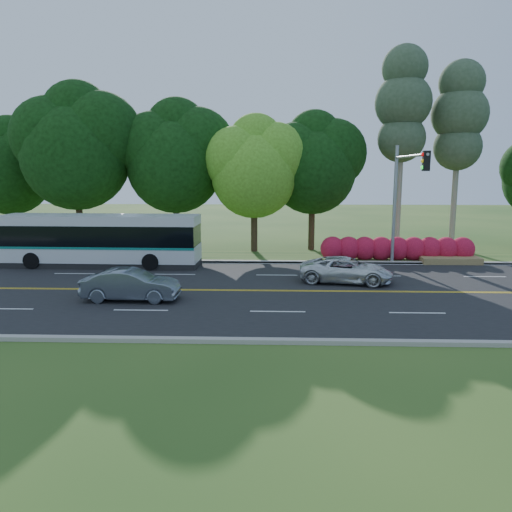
{
  "coord_description": "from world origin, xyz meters",
  "views": [
    {
      "loc": [
        -0.69,
        -22.68,
        5.56
      ],
      "look_at": [
        -1.56,
        2.0,
        1.31
      ],
      "focal_mm": 35.0,
      "sensor_mm": 36.0,
      "label": 1
    }
  ],
  "objects_px": {
    "traffic_signal": "(404,187)",
    "suv": "(346,270)",
    "sedan": "(131,285)",
    "transit_bus": "(101,241)"
  },
  "relations": [
    {
      "from": "traffic_signal",
      "to": "sedan",
      "type": "xyz_separation_m",
      "value": [
        -13.3,
        -7.36,
        -3.97
      ]
    },
    {
      "from": "traffic_signal",
      "to": "transit_bus",
      "type": "bearing_deg",
      "value": 178.79
    },
    {
      "from": "traffic_signal",
      "to": "sedan",
      "type": "bearing_deg",
      "value": -151.03
    },
    {
      "from": "sedan",
      "to": "traffic_signal",
      "type": "bearing_deg",
      "value": -60.15
    },
    {
      "from": "transit_bus",
      "to": "suv",
      "type": "height_order",
      "value": "transit_bus"
    },
    {
      "from": "traffic_signal",
      "to": "suv",
      "type": "height_order",
      "value": "traffic_signal"
    },
    {
      "from": "sedan",
      "to": "transit_bus",
      "type": "bearing_deg",
      "value": 27.97
    },
    {
      "from": "transit_bus",
      "to": "sedan",
      "type": "height_order",
      "value": "transit_bus"
    },
    {
      "from": "transit_bus",
      "to": "sedan",
      "type": "relative_size",
      "value": 2.78
    },
    {
      "from": "traffic_signal",
      "to": "suv",
      "type": "distance_m",
      "value": 6.41
    }
  ]
}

